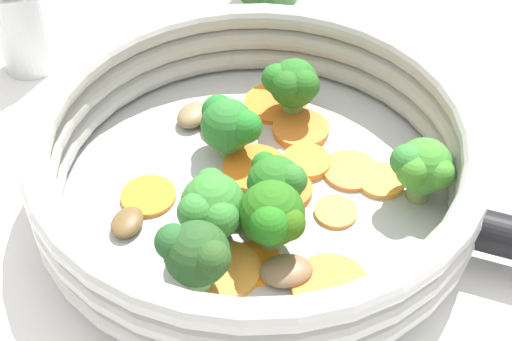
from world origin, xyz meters
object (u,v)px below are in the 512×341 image
object	(u,v)px
carrot_slice_2	(254,263)
broccoli_floret_2	(273,183)
broccoli_floret_1	(212,207)
broccoli_floret_4	(230,124)
carrot_slice_6	(149,196)
carrot_slice_9	(285,190)
carrot_slice_0	(351,171)
salt_shaker	(19,13)
carrot_slice_12	(331,287)
broccoli_floret_0	(273,217)
broccoli_floret_3	(422,168)
carrot_slice_8	(226,270)
carrot_slice_5	(301,129)
broccoli_floret_5	(292,84)
mushroom_piece_2	(193,115)
mushroom_piece_0	(127,222)
skillet	(256,193)
carrot_slice_11	(336,212)
mushroom_piece_1	(286,271)
carrot_slice_4	(381,180)
broccoli_floret_6	(196,254)
carrot_slice_10	(303,158)
carrot_slice_7	(230,125)
carrot_slice_3	(255,169)

from	to	relation	value
carrot_slice_2	broccoli_floret_2	distance (m)	0.05
broccoli_floret_1	broccoli_floret_4	bearing A→B (deg)	143.13
carrot_slice_6	carrot_slice_9	bearing A→B (deg)	62.27
carrot_slice_0	salt_shaker	world-z (taller)	salt_shaker
carrot_slice_12	broccoli_floret_0	bearing A→B (deg)	-162.23
broccoli_floret_3	carrot_slice_2	bearing A→B (deg)	-93.22
salt_shaker	carrot_slice_12	bearing A→B (deg)	13.41
carrot_slice_0	carrot_slice_8	bearing A→B (deg)	-74.86
carrot_slice_5	carrot_slice_12	bearing A→B (deg)	-26.02
broccoli_floret_5	mushroom_piece_2	distance (m)	0.08
carrot_slice_12	mushroom_piece_0	xyz separation A→B (m)	(-0.11, -0.08, 0.00)
carrot_slice_9	salt_shaker	bearing A→B (deg)	-158.39
broccoli_floret_4	skillet	bearing A→B (deg)	-2.46
carrot_slice_11	carrot_slice_12	size ratio (longest dim) A/B	0.60
mushroom_piece_0	mushroom_piece_1	size ratio (longest dim) A/B	0.82
carrot_slice_9	broccoli_floret_0	distance (m)	0.06
carrot_slice_4	broccoli_floret_1	bearing A→B (deg)	-96.93
broccoli_floret_4	broccoli_floret_6	world-z (taller)	broccoli_floret_6
broccoli_floret_0	mushroom_piece_2	xyz separation A→B (m)	(-0.14, 0.01, -0.02)
carrot_slice_4	mushroom_piece_2	bearing A→B (deg)	-146.77
carrot_slice_10	carrot_slice_11	distance (m)	0.05
salt_shaker	broccoli_floret_4	bearing A→B (deg)	23.90
carrot_slice_8	mushroom_piece_2	world-z (taller)	mushroom_piece_2
carrot_slice_4	broccoli_floret_3	size ratio (longest dim) A/B	0.71
mushroom_piece_1	carrot_slice_10	bearing A→B (deg)	141.16
carrot_slice_2	mushroom_piece_2	size ratio (longest dim) A/B	1.16
skillet	broccoli_floret_5	world-z (taller)	broccoli_floret_5
carrot_slice_2	broccoli_floret_0	bearing A→B (deg)	106.50
carrot_slice_5	mushroom_piece_2	xyz separation A→B (m)	(-0.05, -0.06, 0.00)
carrot_slice_7	carrot_slice_9	size ratio (longest dim) A/B	1.16
carrot_slice_3	carrot_slice_10	xyz separation A→B (m)	(0.01, 0.03, 0.00)
carrot_slice_12	mushroom_piece_1	xyz separation A→B (m)	(-0.02, -0.02, 0.00)
carrot_slice_3	salt_shaker	bearing A→B (deg)	-157.42
broccoli_floret_5	mushroom_piece_2	bearing A→B (deg)	-115.68
broccoli_floret_1	mushroom_piece_0	distance (m)	0.06
broccoli_floret_4	mushroom_piece_0	world-z (taller)	broccoli_floret_4
carrot_slice_3	broccoli_floret_3	xyz separation A→B (m)	(0.08, 0.08, 0.03)
carrot_slice_8	mushroom_piece_1	bearing A→B (deg)	53.43
carrot_slice_11	broccoli_floret_1	distance (m)	0.09
carrot_slice_6	carrot_slice_10	xyz separation A→B (m)	(0.02, 0.11, 0.00)
broccoli_floret_5	broccoli_floret_0	bearing A→B (deg)	-37.69
carrot_slice_12	mushroom_piece_2	world-z (taller)	mushroom_piece_2
carrot_slice_5	broccoli_floret_0	size ratio (longest dim) A/B	0.83
broccoli_floret_1	mushroom_piece_2	xyz separation A→B (m)	(-0.11, 0.04, -0.02)
carrot_slice_3	carrot_slice_5	distance (m)	0.05
carrot_slice_2	carrot_slice_3	world-z (taller)	carrot_slice_3
carrot_slice_4	broccoli_floret_2	size ratio (longest dim) A/B	0.79
broccoli_floret_2	carrot_slice_2	bearing A→B (deg)	-45.13
carrot_slice_3	broccoli_floret_1	world-z (taller)	broccoli_floret_1
mushroom_piece_1	carrot_slice_2	bearing A→B (deg)	-146.03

